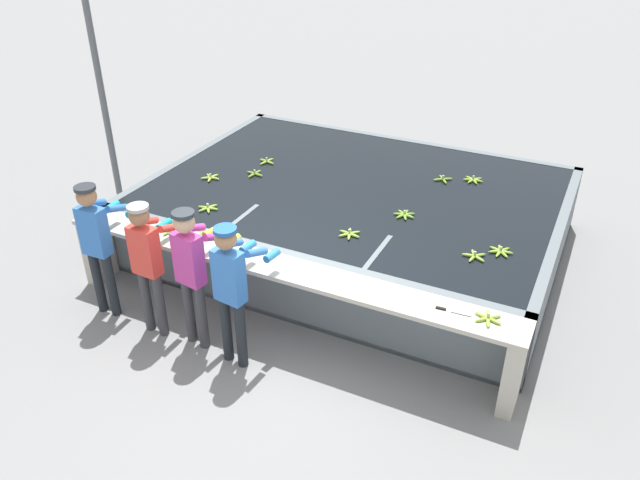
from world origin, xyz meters
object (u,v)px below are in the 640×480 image
Objects in this scene: banana_bunch_floating_5 at (208,208)px; banana_bunch_floating_0 at (500,251)px; worker_0 at (97,238)px; banana_bunch_floating_2 at (349,234)px; banana_bunch_floating_7 at (475,256)px; knife_0 at (448,310)px; worker_2 at (192,266)px; banana_bunch_ledge_1 at (172,230)px; worker_3 at (232,283)px; banana_bunch_floating_4 at (404,215)px; banana_bunch_floating_3 at (443,179)px; banana_bunch_floating_6 at (211,177)px; banana_bunch_floating_1 at (267,161)px; banana_bunch_floating_8 at (255,174)px; banana_bunch_floating_9 at (473,180)px; support_post_left at (106,120)px; worker_1 at (148,257)px; banana_bunch_ledge_2 at (197,238)px; banana_bunch_ledge_0 at (488,318)px.

banana_bunch_floating_0 is at bearing 8.99° from banana_bunch_floating_5.
worker_0 is 5.92× the size of banana_bunch_floating_2.
banana_bunch_floating_7 is 1.09m from knife_0.
worker_2 is 0.96m from banana_bunch_ledge_1.
worker_3 is 2.50m from banana_bunch_floating_4.
banana_bunch_floating_0 and banana_bunch_floating_3 have the same top height.
banana_bunch_floating_2 is at bearing 67.94° from worker_3.
knife_0 is at bearing -58.30° from banana_bunch_floating_4.
worker_0 is 1.31m from worker_2.
knife_0 is (0.01, -1.09, -0.01)m from banana_bunch_floating_7.
worker_0 is at bearing -93.26° from banana_bunch_floating_6.
knife_0 is (3.36, -0.08, -0.01)m from banana_bunch_ledge_1.
banana_bunch_floating_1 is at bearing -168.07° from banana_bunch_floating_3.
worker_2 reaches higher than banana_bunch_floating_8.
banana_bunch_floating_5 is at bearing 64.08° from worker_0.
banana_bunch_floating_2 is at bearing 5.50° from banana_bunch_floating_5.
worker_3 is at bearing -47.50° from banana_bunch_floating_5.
banana_bunch_floating_2 is 2.32m from banana_bunch_floating_9.
banana_bunch_floating_1 is 2.29m from banana_bunch_ledge_1.
support_post_left reaches higher than banana_bunch_ledge_1.
banana_bunch_floating_7 is 5.41m from support_post_left.
worker_2 is 0.52× the size of support_post_left.
worker_3 is 5.87× the size of banana_bunch_floating_2.
banana_bunch_ledge_1 is at bearing 178.60° from knife_0.
worker_1 is at bearing -73.62° from banana_bunch_ledge_1.
banana_bunch_floating_0 is 1.00× the size of banana_bunch_floating_4.
worker_0 is 5.91× the size of banana_bunch_floating_8.
support_post_left is (-3.30, 1.95, 0.60)m from worker_3.
worker_1 is 1.10m from worker_3.
worker_3 is at bearing -65.87° from banana_bunch_floating_1.
banana_bunch_floating_6 is at bearing 176.86° from banana_bunch_floating_0.
banana_bunch_floating_6 is at bearing 119.57° from banana_bunch_ledge_2.
banana_bunch_floating_3 is 0.89× the size of banana_bunch_ledge_0.
banana_bunch_floating_5 is (0.09, -1.61, -0.00)m from banana_bunch_floating_1.
worker_3 is at bearing -140.66° from banana_bunch_floating_7.
worker_3 is 2.99m from banana_bunch_floating_0.
banana_bunch_floating_7 is at bearing -63.84° from banana_bunch_floating_3.
worker_2 reaches higher than banana_bunch_ledge_0.
worker_0 is at bearing -103.85° from banana_bunch_floating_8.
worker_1 is at bearing -40.84° from support_post_left.
worker_0 reaches higher than banana_bunch_ledge_0.
banana_bunch_ledge_2 is (-3.20, -1.25, 0.00)m from banana_bunch_floating_0.
banana_bunch_floating_8 reaches higher than knife_0.
banana_bunch_floating_1 is at bearing 98.69° from banana_bunch_floating_8.
banana_bunch_floating_0 is 1.30m from banana_bunch_ledge_0.
banana_bunch_floating_7 is (3.92, 1.60, -0.07)m from worker_0.
banana_bunch_floating_3 is at bearing 125.38° from banana_bunch_floating_0.
worker_0 is at bearing -172.55° from knife_0.
worker_3 reaches higher than banana_bunch_floating_0.
worker_3 is 5.89× the size of banana_bunch_ledge_0.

